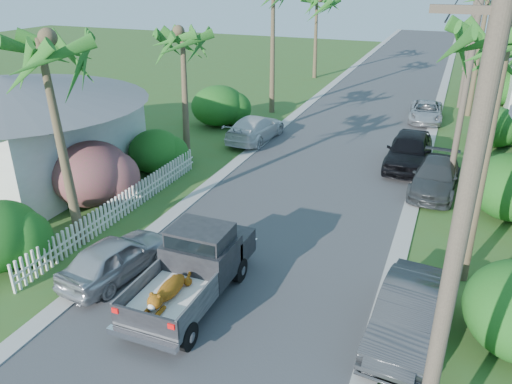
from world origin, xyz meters
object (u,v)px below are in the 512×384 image
at_px(parked_car_ln, 116,257).
at_px(palm_l_a, 43,39).
at_px(parked_car_rn, 408,315).
at_px(pickup_truck, 197,264).
at_px(utility_pole_b, 466,84).
at_px(house_left, 9,133).
at_px(utility_pole_a, 449,285).
at_px(utility_pole_d, 472,19).
at_px(palm_l_b, 181,32).
at_px(palm_r_a, 511,29).
at_px(parked_car_rf, 409,151).
at_px(parked_car_lf, 255,128).
at_px(palm_r_b, 499,44).
at_px(utility_pole_c, 470,39).
at_px(parked_car_rd, 426,112).
at_px(parked_car_rm, 435,177).
at_px(palm_l_d, 318,0).

bearing_deg(parked_car_ln, palm_l_a, -15.57).
bearing_deg(parked_car_rn, pickup_truck, -172.05).
bearing_deg(utility_pole_b, house_left, -162.12).
height_order(house_left, utility_pole_a, utility_pole_a).
bearing_deg(utility_pole_d, parked_car_rn, -90.85).
height_order(palm_l_b, palm_r_a, palm_r_a).
relative_size(parked_car_ln, utility_pole_d, 0.43).
bearing_deg(parked_car_rf, parked_car_lf, 173.64).
distance_m(palm_r_b, utility_pole_c, 13.11).
distance_m(parked_car_rf, palm_r_a, 11.48).
bearing_deg(parked_car_rd, palm_l_b, -135.23).
distance_m(parked_car_rf, parked_car_ln, 15.00).
bearing_deg(parked_car_lf, parked_car_rd, -134.54).
xyz_separation_m(parked_car_rd, utility_pole_a, (1.90, -25.64, 4.01)).
xyz_separation_m(pickup_truck, utility_pole_a, (6.55, -4.07, 3.59)).
xyz_separation_m(parked_car_rm, house_left, (-18.00, -5.47, 1.47)).
bearing_deg(palm_r_a, parked_car_rf, 106.68).
height_order(palm_l_a, palm_r_b, palm_l_a).
relative_size(parked_car_rd, utility_pole_a, 0.47).
relative_size(utility_pole_c, utility_pole_d, 1.00).
bearing_deg(utility_pole_b, utility_pole_c, 90.00).
xyz_separation_m(parked_car_rf, palm_l_b, (-10.40, -3.01, 5.32)).
height_order(parked_car_rn, house_left, house_left).
bearing_deg(parked_car_lf, utility_pole_d, -107.43).
bearing_deg(palm_l_d, palm_l_b, -90.78).
bearing_deg(parked_car_rm, palm_l_a, -136.73).
distance_m(parked_car_rn, utility_pole_c, 25.94).
height_order(parked_car_rf, palm_l_d, palm_l_d).
bearing_deg(parked_car_rn, parked_car_rm, 95.17).
xyz_separation_m(parked_car_ln, utility_pole_a, (9.34, -3.93, 3.94)).
distance_m(parked_car_ln, palm_r_b, 17.49).
distance_m(parked_car_lf, palm_r_a, 16.40).
height_order(parked_car_rm, palm_r_a, palm_r_a).
xyz_separation_m(pickup_truck, palm_r_a, (7.25, 3.93, 6.41)).
xyz_separation_m(palm_r_b, utility_pole_a, (-1.00, -17.00, -1.35)).
bearing_deg(pickup_truck, utility_pole_a, -31.89).
relative_size(palm_l_a, palm_r_b, 1.14).
distance_m(parked_car_rf, parked_car_lf, 8.45).
xyz_separation_m(parked_car_rm, palm_l_b, (-11.80, -0.47, 5.50)).
relative_size(parked_car_ln, palm_l_b, 0.52).
bearing_deg(utility_pole_b, parked_car_lf, 163.66).
bearing_deg(utility_pole_c, pickup_truck, -104.17).
bearing_deg(parked_car_ln, palm_r_b, -120.37).
height_order(parked_car_rn, palm_l_a, palm_l_a).
xyz_separation_m(palm_r_b, utility_pole_d, (-1.00, 28.00, -1.35)).
distance_m(palm_r_a, house_left, 20.04).
bearing_deg(palm_l_a, house_left, 149.53).
relative_size(palm_l_a, utility_pole_d, 0.91).
height_order(parked_car_rm, palm_l_d, palm_l_d).
height_order(utility_pole_c, utility_pole_d, same).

